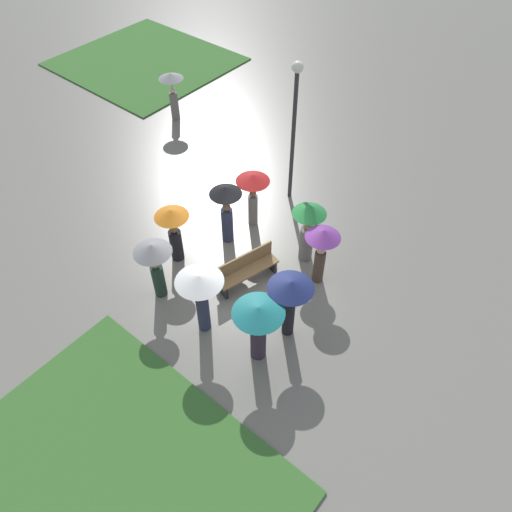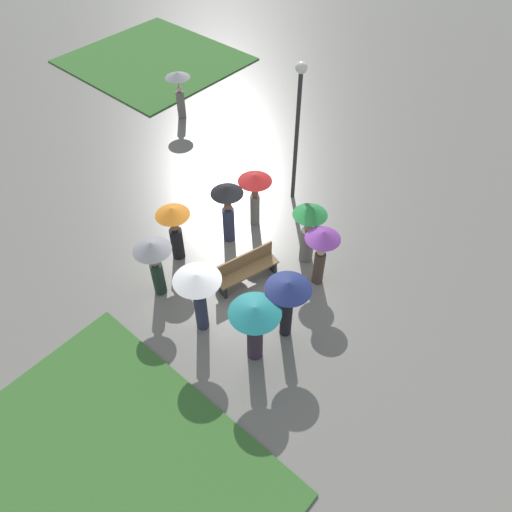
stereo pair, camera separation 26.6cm
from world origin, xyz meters
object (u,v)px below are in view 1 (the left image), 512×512
Objects in this scene: crowd_person_green at (308,224)px; crowd_person_grey at (154,259)px; crowd_person_orange at (173,226)px; crowd_person_navy at (290,295)px; park_bench at (246,268)px; crowd_person_black at (226,205)px; crowd_person_purple at (322,245)px; lone_walker_mid_plaza at (172,88)px; crowd_person_teal at (258,322)px; lamp_post at (294,117)px; crowd_person_white at (200,290)px; crowd_person_red at (253,188)px.

crowd_person_grey is (-3.50, 2.18, 0.04)m from crowd_person_green.
crowd_person_navy is at bearing -41.99° from crowd_person_orange.
crowd_person_orange is at bearing 121.57° from park_bench.
crowd_person_purple is at bearing -48.98° from crowd_person_black.
crowd_person_orange is 0.99× the size of lone_walker_mid_plaza.
crowd_person_teal is at bearing 11.53° from crowd_person_purple.
lamp_post is 5.81m from crowd_person_white.
lamp_post is 6.19m from crowd_person_teal.
crowd_person_purple is 3.97m from crowd_person_orange.
park_bench is 4.50m from lamp_post.
crowd_person_teal is (0.20, -3.18, -0.01)m from crowd_person_grey.
crowd_person_red is at bearing -7.03° from lone_walker_mid_plaza.
crowd_person_teal is at bearing 98.20° from crowd_person_green.
crowd_person_orange is at bearing -168.73° from crowd_person_black.
crowd_person_purple is at bearing 102.71° from crowd_person_grey.
crowd_person_grey reaches higher than crowd_person_orange.
crowd_person_red is (0.16, 2.05, 0.08)m from crowd_person_green.
crowd_person_red is (3.66, -0.13, 0.04)m from crowd_person_grey.
park_bench is 2.02m from crowd_person_green.
crowd_person_purple reaches higher than crowd_person_grey.
lone_walker_mid_plaza is at bearing -92.16° from crowd_person_navy.
park_bench is 1.01× the size of lone_walker_mid_plaza.
crowd_person_orange is 3.92m from crowd_person_navy.
crowd_person_white reaches higher than crowd_person_orange.
crowd_person_black is 4.02m from crowd_person_teal.
lone_walker_mid_plaza is at bearing -170.17° from crowd_person_grey.
crowd_person_red is 6.61m from lone_walker_mid_plaza.
lamp_post reaches higher than crowd_person_orange.
lamp_post is 4.58m from crowd_person_orange.
crowd_person_grey is at bearing 49.48° from crowd_person_green.
crowd_person_teal reaches higher than crowd_person_grey.
lone_walker_mid_plaza is (2.64, 6.06, -0.10)m from crowd_person_red.
crowd_person_black is 1.00× the size of crowd_person_white.
park_bench is 0.95× the size of crowd_person_green.
crowd_person_navy reaches higher than crowd_person_purple.
crowd_person_orange is at bearing 172.72° from crowd_person_grey.
crowd_person_white is 1.03× the size of crowd_person_navy.
crowd_person_purple is at bearing -3.67° from lone_walker_mid_plaza.
crowd_person_navy is (1.17, -3.32, 0.13)m from crowd_person_grey.
crowd_person_black is 2.66m from crowd_person_grey.
crowd_person_green is 1.01× the size of crowd_person_navy.
crowd_person_purple is at bearing 139.93° from crowd_person_green.
lamp_post reaches higher than crowd_person_red.
lamp_post is 6.41m from lone_walker_mid_plaza.
crowd_person_purple is at bearing -34.68° from park_bench.
lamp_post reaches higher than lone_walker_mid_plaza.
crowd_person_red is at bearing -13.05° from crowd_person_green.
crowd_person_navy reaches higher than crowd_person_teal.
crowd_person_green is 2.06m from crowd_person_red.
crowd_person_green is at bearing 114.63° from crowd_person_grey.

